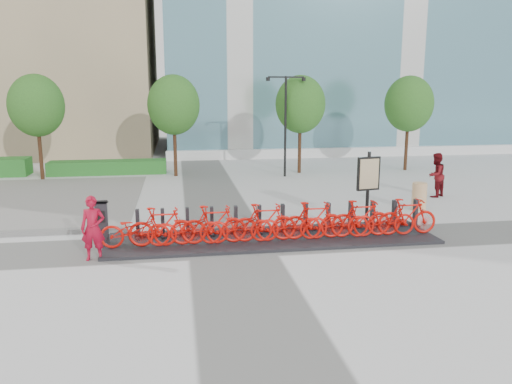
{
  "coord_description": "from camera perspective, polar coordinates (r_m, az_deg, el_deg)",
  "views": [
    {
      "loc": [
        -1.39,
        -13.58,
        4.33
      ],
      "look_at": [
        1.0,
        1.5,
        1.2
      ],
      "focal_mm": 35.0,
      "sensor_mm": 36.0,
      "label": 1
    }
  ],
  "objects": [
    {
      "name": "bike_7",
      "position": [
        14.54,
        6.59,
        -3.23
      ],
      "size": [
        1.84,
        0.52,
        1.11
      ],
      "primitive_type": "imported",
      "rotation": [
        0.0,
        0.0,
        1.57
      ],
      "color": "red",
      "rests_on": "dock_pad"
    },
    {
      "name": "bike_3",
      "position": [
        14.05,
        -4.82,
        -3.71
      ],
      "size": [
        1.84,
        0.52,
        1.11
      ],
      "primitive_type": "imported",
      "rotation": [
        0.0,
        0.0,
        1.57
      ],
      "color": "red",
      "rests_on": "dock_pad"
    },
    {
      "name": "worker_red",
      "position": [
        13.5,
        -18.14,
        -3.97
      ],
      "size": [
        0.64,
        0.44,
        1.69
      ],
      "primitive_type": "imported",
      "rotation": [
        0.0,
        0.0,
        -0.06
      ],
      "color": "maroon",
      "rests_on": "ground"
    },
    {
      "name": "bike_2",
      "position": [
        14.04,
        -7.76,
        -4.02
      ],
      "size": [
        1.9,
        0.66,
        1.0
      ],
      "primitive_type": "imported",
      "rotation": [
        0.0,
        0.0,
        1.57
      ],
      "color": "red",
      "rests_on": "dock_pad"
    },
    {
      "name": "tree_2",
      "position": [
        26.37,
        5.09,
        9.93
      ],
      "size": [
        2.6,
        2.6,
        5.1
      ],
      "color": "#4C301B",
      "rests_on": "ground"
    },
    {
      "name": "construction_barrel",
      "position": [
        19.18,
        18.15,
        -0.49
      ],
      "size": [
        0.67,
        0.67,
        1.02
      ],
      "primitive_type": "cylinder",
      "rotation": [
        0.0,
        0.0,
        0.32
      ],
      "color": "orange",
      "rests_on": "ground"
    },
    {
      "name": "tree_3",
      "position": [
        28.43,
        17.07,
        9.59
      ],
      "size": [
        2.6,
        2.6,
        5.1
      ],
      "color": "#4C301B",
      "rests_on": "ground"
    },
    {
      "name": "streetlamp",
      "position": [
        25.19,
        3.39,
        8.85
      ],
      "size": [
        2.0,
        0.2,
        5.0
      ],
      "color": "black",
      "rests_on": "ground"
    },
    {
      "name": "bike_8",
      "position": [
        14.76,
        9.28,
        -3.3
      ],
      "size": [
        1.9,
        0.66,
        1.0
      ],
      "primitive_type": "imported",
      "rotation": [
        0.0,
        0.0,
        1.57
      ],
      "color": "red",
      "rests_on": "dock_pad"
    },
    {
      "name": "map_sign",
      "position": [
        16.44,
        12.72,
        1.71
      ],
      "size": [
        0.79,
        0.26,
        2.4
      ],
      "rotation": [
        0.0,
        0.0,
        0.18
      ],
      "color": "black",
      "rests_on": "ground"
    },
    {
      "name": "bike_5",
      "position": [
        14.22,
        0.98,
        -3.48
      ],
      "size": [
        1.84,
        0.52,
        1.11
      ],
      "primitive_type": "imported",
      "rotation": [
        0.0,
        0.0,
        1.57
      ],
      "color": "red",
      "rests_on": "dock_pad"
    },
    {
      "name": "pedestrian",
      "position": [
        21.71,
        19.85,
        1.83
      ],
      "size": [
        1.12,
        1.06,
        1.82
      ],
      "primitive_type": "imported",
      "rotation": [
        0.0,
        0.0,
        3.72
      ],
      "color": "#5D0C11",
      "rests_on": "ground"
    },
    {
      "name": "bike_4",
      "position": [
        14.14,
        -1.9,
        -3.81
      ],
      "size": [
        1.9,
        0.66,
        1.0
      ],
      "primitive_type": "imported",
      "rotation": [
        0.0,
        0.0,
        1.57
      ],
      "color": "red",
      "rests_on": "dock_pad"
    },
    {
      "name": "bike_0",
      "position": [
        14.09,
        -13.64,
        -4.19
      ],
      "size": [
        1.9,
        0.66,
        1.0
      ],
      "primitive_type": "imported",
      "rotation": [
        0.0,
        0.0,
        1.57
      ],
      "color": "red",
      "rests_on": "dock_pad"
    },
    {
      "name": "kiosk",
      "position": [
        14.63,
        -17.21,
        -3.34
      ],
      "size": [
        0.41,
        0.35,
        1.28
      ],
      "rotation": [
        0.0,
        0.0,
        0.07
      ],
      "color": "#222226",
      "rests_on": "dock_pad"
    },
    {
      "name": "dock_rail_posts",
      "position": [
        15.17,
        3.12,
        -3.03
      ],
      "size": [
        8.74,
        0.5,
        0.85
      ],
      "primitive_type": null,
      "color": "#222226",
      "rests_on": "dock_pad"
    },
    {
      "name": "tree_0",
      "position": [
        26.43,
        -23.81,
        9.01
      ],
      "size": [
        2.6,
        2.6,
        5.1
      ],
      "color": "#4C301B",
      "rests_on": "ground"
    },
    {
      "name": "hedge_b",
      "position": [
        27.31,
        -16.53,
        2.73
      ],
      "size": [
        6.0,
        1.2,
        0.7
      ],
      "primitive_type": "cube",
      "color": "#29642D",
      "rests_on": "ground"
    },
    {
      "name": "bike_1",
      "position": [
        14.03,
        -10.71,
        -3.9
      ],
      "size": [
        1.84,
        0.52,
        1.11
      ],
      "primitive_type": "imported",
      "rotation": [
        0.0,
        0.0,
        1.57
      ],
      "color": "red",
      "rests_on": "dock_pad"
    },
    {
      "name": "bike_6",
      "position": [
        14.38,
        3.81,
        -3.57
      ],
      "size": [
        1.9,
        0.66,
        1.0
      ],
      "primitive_type": "imported",
      "rotation": [
        0.0,
        0.0,
        1.57
      ],
      "color": "red",
      "rests_on": "dock_pad"
    },
    {
      "name": "tree_1",
      "position": [
        25.59,
        -9.39,
        9.78
      ],
      "size": [
        2.6,
        2.6,
        5.1
      ],
      "color": "#4C301B",
      "rests_on": "ground"
    },
    {
      "name": "bike_11",
      "position": [
        15.55,
        16.88,
        -2.68
      ],
      "size": [
        1.84,
        0.52,
        1.11
      ],
      "primitive_type": "imported",
      "rotation": [
        0.0,
        0.0,
        1.57
      ],
      "color": "red",
      "rests_on": "dock_pad"
    },
    {
      "name": "ground",
      "position": [
        14.32,
        -3.03,
        -6.03
      ],
      "size": [
        120.0,
        120.0,
        0.0
      ],
      "primitive_type": "plane",
      "color": "silver"
    },
    {
      "name": "bike_9",
      "position": [
        14.98,
        11.91,
        -2.96
      ],
      "size": [
        1.84,
        0.52,
        1.11
      ],
      "primitive_type": "imported",
      "rotation": [
        0.0,
        0.0,
        1.57
      ],
      "color": "red",
      "rests_on": "dock_pad"
    },
    {
      "name": "dock_pad",
      "position": [
        14.77,
        1.89,
        -5.3
      ],
      "size": [
        9.6,
        2.4,
        0.08
      ],
      "primitive_type": "cube",
      "color": "black",
      "rests_on": "ground"
    },
    {
      "name": "bike_10",
      "position": [
        15.26,
        14.43,
        -3.02
      ],
      "size": [
        1.9,
        0.66,
        1.0
      ],
      "primitive_type": "imported",
      "rotation": [
        0.0,
        0.0,
        1.57
      ],
      "color": "red",
      "rests_on": "dock_pad"
    }
  ]
}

